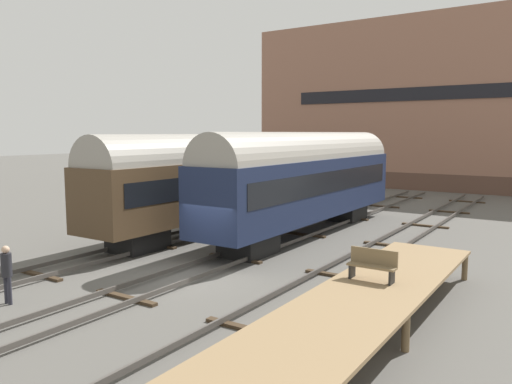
# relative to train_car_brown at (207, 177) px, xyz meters

# --- Properties ---
(ground_plane) EXTENTS (200.00, 200.00, 0.00)m
(ground_plane) POSITION_rel_train_car_brown_xyz_m (4.68, -6.95, -2.98)
(ground_plane) COLOR #56544F
(track_left) EXTENTS (2.60, 60.00, 0.26)m
(track_left) POSITION_rel_train_car_brown_xyz_m (-0.00, -6.95, -2.84)
(track_left) COLOR #4C4742
(track_left) RESTS_ON ground
(track_middle) EXTENTS (2.60, 60.00, 0.26)m
(track_middle) POSITION_rel_train_car_brown_xyz_m (4.68, -6.95, -2.84)
(track_middle) COLOR #4C4742
(track_middle) RESTS_ON ground
(track_right) EXTENTS (2.60, 60.00, 0.26)m
(track_right) POSITION_rel_train_car_brown_xyz_m (9.36, -6.95, -2.84)
(track_right) COLOR #4C4742
(track_right) RESTS_ON ground
(train_car_brown) EXTENTS (2.95, 15.25, 5.24)m
(train_car_brown) POSITION_rel_train_car_brown_xyz_m (0.00, 0.00, 0.00)
(train_car_brown) COLOR black
(train_car_brown) RESTS_ON ground
(train_car_navy) EXTENTS (2.90, 16.41, 5.34)m
(train_car_navy) POSITION_rel_train_car_brown_xyz_m (4.68, 2.42, 0.07)
(train_car_navy) COLOR black
(train_car_navy) RESTS_ON ground
(station_platform) EXTENTS (2.79, 14.56, 1.05)m
(station_platform) POSITION_rel_train_car_brown_xyz_m (12.08, -8.86, -2.00)
(station_platform) COLOR #8C704C
(station_platform) RESTS_ON ground
(bench) EXTENTS (1.40, 0.40, 0.91)m
(bench) POSITION_rel_train_car_brown_xyz_m (11.77, -6.99, -1.44)
(bench) COLOR brown
(bench) RESTS_ON station_platform
(person_worker) EXTENTS (0.32, 0.32, 1.85)m
(person_worker) POSITION_rel_train_car_brown_xyz_m (1.99, -12.28, -1.86)
(person_worker) COLOR #282833
(person_worker) RESTS_ON ground
(warehouse_building) EXTENTS (32.81, 10.87, 16.04)m
(warehouse_building) POSITION_rel_train_car_brown_xyz_m (3.25, 31.25, 5.04)
(warehouse_building) COLOR brown
(warehouse_building) RESTS_ON ground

